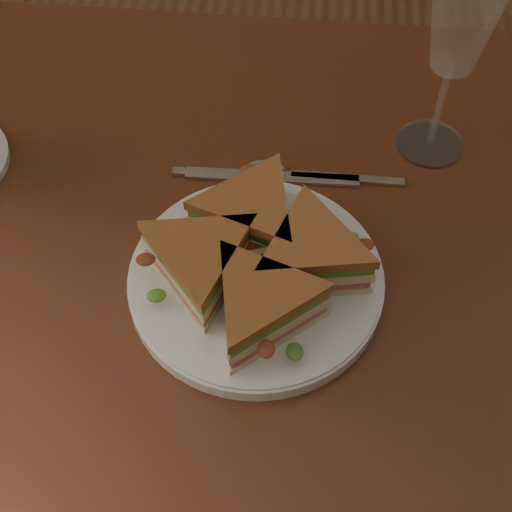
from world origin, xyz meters
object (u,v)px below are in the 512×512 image
object	(u,v)px
sandwich_wedges	(256,259)
spoon	(285,173)
plate	(256,280)
knife	(259,177)
table	(246,293)
wine_glass	(463,20)

from	to	relation	value
sandwich_wedges	spoon	world-z (taller)	sandwich_wedges
plate	knife	bearing A→B (deg)	94.17
table	knife	size ratio (longest dim) A/B	5.57
table	plate	bearing A→B (deg)	-72.00
table	knife	bearing A→B (deg)	86.02
table	sandwich_wedges	xyz separation A→B (m)	(0.02, -0.05, 0.14)
plate	knife	world-z (taller)	plate
knife	plate	bearing A→B (deg)	-87.63
sandwich_wedges	table	bearing A→B (deg)	108.00
table	plate	xyz separation A→B (m)	(0.02, -0.05, 0.11)
wine_glass	spoon	bearing A→B (deg)	-158.70
table	spoon	bearing A→B (deg)	70.50
sandwich_wedges	wine_glass	size ratio (longest dim) A/B	1.07
sandwich_wedges	spoon	size ratio (longest dim) A/B	1.43
table	wine_glass	xyz separation A→B (m)	(0.20, 0.17, 0.27)
knife	wine_glass	distance (m)	0.27
spoon	wine_glass	distance (m)	0.25
table	spoon	world-z (taller)	spoon
wine_glass	knife	bearing A→B (deg)	-159.80
sandwich_wedges	knife	size ratio (longest dim) A/B	1.22
spoon	knife	world-z (taller)	spoon
spoon	wine_glass	size ratio (longest dim) A/B	0.75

